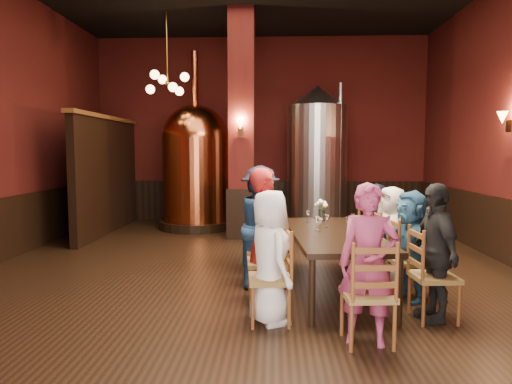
{
  "coord_description": "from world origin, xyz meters",
  "views": [
    {
      "loc": [
        0.36,
        -6.31,
        1.75
      ],
      "look_at": [
        0.09,
        0.2,
        1.16
      ],
      "focal_mm": 32.0,
      "sensor_mm": 36.0,
      "label": 1
    }
  ],
  "objects_px": {
    "person_2": "(263,226)",
    "steel_vessel": "(317,159)",
    "copper_kettle": "(196,165)",
    "person_0": "(270,257)",
    "dining_table": "(333,237)",
    "rose_vase": "(322,207)",
    "person_1": "(266,235)"
  },
  "relations": [
    {
      "from": "person_2",
      "to": "steel_vessel",
      "type": "bearing_deg",
      "value": -3.62
    },
    {
      "from": "person_2",
      "to": "copper_kettle",
      "type": "relative_size",
      "value": 0.39
    },
    {
      "from": "person_0",
      "to": "copper_kettle",
      "type": "relative_size",
      "value": 0.35
    },
    {
      "from": "person_0",
      "to": "steel_vessel",
      "type": "xyz_separation_m",
      "value": [
        0.97,
        5.56,
        0.9
      ]
    },
    {
      "from": "steel_vessel",
      "to": "dining_table",
      "type": "bearing_deg",
      "value": -92.65
    },
    {
      "from": "person_0",
      "to": "copper_kettle",
      "type": "height_order",
      "value": "copper_kettle"
    },
    {
      "from": "dining_table",
      "to": "person_2",
      "type": "relative_size",
      "value": 1.61
    },
    {
      "from": "person_0",
      "to": "rose_vase",
      "type": "relative_size",
      "value": 4.32
    },
    {
      "from": "person_2",
      "to": "steel_vessel",
      "type": "xyz_separation_m",
      "value": [
        1.08,
        4.24,
        0.81
      ]
    },
    {
      "from": "copper_kettle",
      "to": "steel_vessel",
      "type": "bearing_deg",
      "value": -1.35
    },
    {
      "from": "steel_vessel",
      "to": "rose_vase",
      "type": "distance_m",
      "value": 3.68
    },
    {
      "from": "copper_kettle",
      "to": "person_1",
      "type": "bearing_deg",
      "value": -71.38
    },
    {
      "from": "person_0",
      "to": "person_1",
      "type": "relative_size",
      "value": 0.87
    },
    {
      "from": "dining_table",
      "to": "steel_vessel",
      "type": "height_order",
      "value": "steel_vessel"
    },
    {
      "from": "person_0",
      "to": "steel_vessel",
      "type": "relative_size",
      "value": 0.43
    },
    {
      "from": "rose_vase",
      "to": "person_1",
      "type": "bearing_deg",
      "value": -121.04
    },
    {
      "from": "person_1",
      "to": "copper_kettle",
      "type": "bearing_deg",
      "value": 21.37
    },
    {
      "from": "person_0",
      "to": "copper_kettle",
      "type": "xyz_separation_m",
      "value": [
        -1.73,
        5.63,
        0.75
      ]
    },
    {
      "from": "dining_table",
      "to": "steel_vessel",
      "type": "bearing_deg",
      "value": 82.66
    },
    {
      "from": "person_1",
      "to": "person_2",
      "type": "bearing_deg",
      "value": 7.45
    },
    {
      "from": "copper_kettle",
      "to": "steel_vessel",
      "type": "xyz_separation_m",
      "value": [
        2.7,
        -0.06,
        0.15
      ]
    },
    {
      "from": "person_2",
      "to": "rose_vase",
      "type": "height_order",
      "value": "person_2"
    },
    {
      "from": "dining_table",
      "to": "person_2",
      "type": "height_order",
      "value": "person_2"
    },
    {
      "from": "dining_table",
      "to": "person_1",
      "type": "relative_size",
      "value": 1.6
    },
    {
      "from": "dining_table",
      "to": "rose_vase",
      "type": "relative_size",
      "value": 7.89
    },
    {
      "from": "person_1",
      "to": "rose_vase",
      "type": "distance_m",
      "value": 1.51
    },
    {
      "from": "person_0",
      "to": "person_2",
      "type": "height_order",
      "value": "person_2"
    },
    {
      "from": "person_2",
      "to": "rose_vase",
      "type": "distance_m",
      "value": 1.05
    },
    {
      "from": "dining_table",
      "to": "person_0",
      "type": "xyz_separation_m",
      "value": [
        -0.77,
        -1.07,
        -0.01
      ]
    },
    {
      "from": "steel_vessel",
      "to": "copper_kettle",
      "type": "bearing_deg",
      "value": 178.65
    },
    {
      "from": "steel_vessel",
      "to": "rose_vase",
      "type": "bearing_deg",
      "value": -94.05
    },
    {
      "from": "dining_table",
      "to": "copper_kettle",
      "type": "height_order",
      "value": "copper_kettle"
    }
  ]
}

